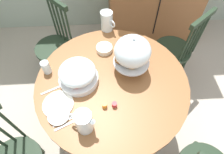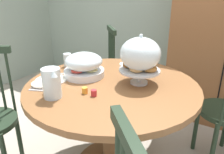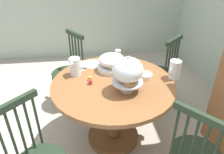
{
  "view_description": "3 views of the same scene",
  "coord_description": "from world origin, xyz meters",
  "px_view_note": "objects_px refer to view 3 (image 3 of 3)",
  "views": [
    {
      "loc": [
        -0.18,
        -0.63,
        1.95
      ],
      "look_at": [
        -0.13,
        0.2,
        0.79
      ],
      "focal_mm": 30.18,
      "sensor_mm": 36.0,
      "label": 1
    },
    {
      "loc": [
        0.63,
        -1.03,
        1.36
      ],
      "look_at": [
        -0.13,
        0.2,
        0.79
      ],
      "focal_mm": 36.48,
      "sensor_mm": 36.0,
      "label": 2
    },
    {
      "loc": [
        1.61,
        -0.03,
        1.83
      ],
      "look_at": [
        -0.23,
        0.2,
        0.74
      ],
      "focal_mm": 34.52,
      "sensor_mm": 36.0,
      "label": 3
    }
  ],
  "objects_px": {
    "orange_juice_pitcher": "(75,67)",
    "drinking_glass": "(118,54)",
    "pastry_stand_with_dome": "(128,71)",
    "dining_table": "(113,100)",
    "milk_pitcher": "(175,70)",
    "cereal_bowl": "(145,76)",
    "windsor_chair_facing_door": "(69,73)",
    "china_plate_small": "(84,64)",
    "windsor_chair_by_cabinet": "(159,74)",
    "fruit_platter_covered": "(112,62)",
    "china_plate_large": "(92,64)"
  },
  "relations": [
    {
      "from": "orange_juice_pitcher",
      "to": "drinking_glass",
      "type": "relative_size",
      "value": 1.67
    },
    {
      "from": "dining_table",
      "to": "china_plate_large",
      "type": "distance_m",
      "value": 0.49
    },
    {
      "from": "windsor_chair_facing_door",
      "to": "china_plate_large",
      "type": "distance_m",
      "value": 0.55
    },
    {
      "from": "windsor_chair_by_cabinet",
      "to": "milk_pitcher",
      "type": "bearing_deg",
      "value": -7.16
    },
    {
      "from": "orange_juice_pitcher",
      "to": "china_plate_large",
      "type": "bearing_deg",
      "value": 138.4
    },
    {
      "from": "windsor_chair_by_cabinet",
      "to": "drinking_glass",
      "type": "height_order",
      "value": "windsor_chair_by_cabinet"
    },
    {
      "from": "fruit_platter_covered",
      "to": "china_plate_large",
      "type": "relative_size",
      "value": 1.36
    },
    {
      "from": "windsor_chair_by_cabinet",
      "to": "orange_juice_pitcher",
      "type": "bearing_deg",
      "value": -69.45
    },
    {
      "from": "milk_pitcher",
      "to": "china_plate_large",
      "type": "height_order",
      "value": "milk_pitcher"
    },
    {
      "from": "orange_juice_pitcher",
      "to": "china_plate_small",
      "type": "distance_m",
      "value": 0.21
    },
    {
      "from": "fruit_platter_covered",
      "to": "cereal_bowl",
      "type": "xyz_separation_m",
      "value": [
        0.2,
        0.31,
        -0.06
      ]
    },
    {
      "from": "china_plate_small",
      "to": "cereal_bowl",
      "type": "height_order",
      "value": "cereal_bowl"
    },
    {
      "from": "fruit_platter_covered",
      "to": "drinking_glass",
      "type": "distance_m",
      "value": 0.28
    },
    {
      "from": "china_plate_large",
      "to": "drinking_glass",
      "type": "bearing_deg",
      "value": 110.93
    },
    {
      "from": "pastry_stand_with_dome",
      "to": "orange_juice_pitcher",
      "type": "height_order",
      "value": "pastry_stand_with_dome"
    },
    {
      "from": "dining_table",
      "to": "milk_pitcher",
      "type": "distance_m",
      "value": 0.68
    },
    {
      "from": "windsor_chair_facing_door",
      "to": "orange_juice_pitcher",
      "type": "distance_m",
      "value": 0.68
    },
    {
      "from": "dining_table",
      "to": "milk_pitcher",
      "type": "xyz_separation_m",
      "value": [
        -0.01,
        0.61,
        0.3
      ]
    },
    {
      "from": "windsor_chair_by_cabinet",
      "to": "fruit_platter_covered",
      "type": "distance_m",
      "value": 0.83
    },
    {
      "from": "dining_table",
      "to": "cereal_bowl",
      "type": "distance_m",
      "value": 0.41
    },
    {
      "from": "dining_table",
      "to": "drinking_glass",
      "type": "height_order",
      "value": "drinking_glass"
    },
    {
      "from": "pastry_stand_with_dome",
      "to": "fruit_platter_covered",
      "type": "bearing_deg",
      "value": -167.39
    },
    {
      "from": "orange_juice_pitcher",
      "to": "china_plate_large",
      "type": "xyz_separation_m",
      "value": [
        -0.2,
        0.18,
        -0.08
      ]
    },
    {
      "from": "china_plate_large",
      "to": "cereal_bowl",
      "type": "relative_size",
      "value": 1.57
    },
    {
      "from": "windsor_chair_by_cabinet",
      "to": "china_plate_large",
      "type": "relative_size",
      "value": 4.43
    },
    {
      "from": "fruit_platter_covered",
      "to": "drinking_glass",
      "type": "xyz_separation_m",
      "value": [
        -0.26,
        0.1,
        -0.03
      ]
    },
    {
      "from": "pastry_stand_with_dome",
      "to": "fruit_platter_covered",
      "type": "relative_size",
      "value": 1.15
    },
    {
      "from": "windsor_chair_by_cabinet",
      "to": "china_plate_small",
      "type": "bearing_deg",
      "value": -77.75
    },
    {
      "from": "china_plate_small",
      "to": "drinking_glass",
      "type": "distance_m",
      "value": 0.42
    },
    {
      "from": "dining_table",
      "to": "orange_juice_pitcher",
      "type": "distance_m",
      "value": 0.51
    },
    {
      "from": "windsor_chair_facing_door",
      "to": "china_plate_small",
      "type": "xyz_separation_m",
      "value": [
        0.37,
        0.21,
        0.3
      ]
    },
    {
      "from": "orange_juice_pitcher",
      "to": "milk_pitcher",
      "type": "distance_m",
      "value": 0.98
    },
    {
      "from": "pastry_stand_with_dome",
      "to": "china_plate_small",
      "type": "xyz_separation_m",
      "value": [
        -0.53,
        -0.38,
        -0.18
      ]
    },
    {
      "from": "milk_pitcher",
      "to": "cereal_bowl",
      "type": "relative_size",
      "value": 1.33
    },
    {
      "from": "drinking_glass",
      "to": "dining_table",
      "type": "bearing_deg",
      "value": -13.0
    },
    {
      "from": "pastry_stand_with_dome",
      "to": "china_plate_large",
      "type": "xyz_separation_m",
      "value": [
        -0.55,
        -0.29,
        -0.19
      ]
    },
    {
      "from": "fruit_platter_covered",
      "to": "milk_pitcher",
      "type": "relative_size",
      "value": 1.62
    },
    {
      "from": "milk_pitcher",
      "to": "cereal_bowl",
      "type": "height_order",
      "value": "milk_pitcher"
    },
    {
      "from": "dining_table",
      "to": "milk_pitcher",
      "type": "bearing_deg",
      "value": 91.38
    },
    {
      "from": "china_plate_large",
      "to": "china_plate_small",
      "type": "relative_size",
      "value": 1.47
    },
    {
      "from": "windsor_chair_by_cabinet",
      "to": "cereal_bowl",
      "type": "xyz_separation_m",
      "value": [
        0.54,
        -0.35,
        0.31
      ]
    },
    {
      "from": "windsor_chair_facing_door",
      "to": "orange_juice_pitcher",
      "type": "height_order",
      "value": "windsor_chair_facing_door"
    },
    {
      "from": "windsor_chair_facing_door",
      "to": "china_plate_small",
      "type": "distance_m",
      "value": 0.53
    },
    {
      "from": "china_plate_large",
      "to": "china_plate_small",
      "type": "bearing_deg",
      "value": -80.3
    },
    {
      "from": "windsor_chair_facing_door",
      "to": "pastry_stand_with_dome",
      "type": "bearing_deg",
      "value": 33.18
    },
    {
      "from": "milk_pitcher",
      "to": "china_plate_large",
      "type": "xyz_separation_m",
      "value": [
        -0.38,
        -0.79,
        -0.08
      ]
    },
    {
      "from": "dining_table",
      "to": "windsor_chair_by_cabinet",
      "type": "relative_size",
      "value": 1.22
    },
    {
      "from": "china_plate_large",
      "to": "windsor_chair_by_cabinet",
      "type": "bearing_deg",
      "value": 102.51
    },
    {
      "from": "milk_pitcher",
      "to": "dining_table",
      "type": "bearing_deg",
      "value": -88.62
    },
    {
      "from": "fruit_platter_covered",
      "to": "orange_juice_pitcher",
      "type": "bearing_deg",
      "value": -81.34
    }
  ]
}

